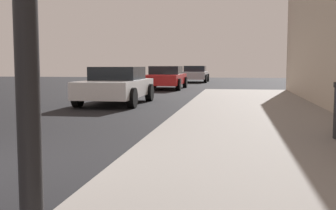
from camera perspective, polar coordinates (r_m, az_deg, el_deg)
sidewalk at (r=4.63m, az=15.92°, el=-10.40°), size 4.00×32.00×0.15m
car_white at (r=14.28m, az=-7.09°, el=2.74°), size 1.99×4.07×1.27m
car_red at (r=23.13m, az=-0.33°, el=3.84°), size 2.07×4.42×1.27m
car_silver at (r=32.48m, az=3.74°, el=4.31°), size 2.05×4.08×1.27m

